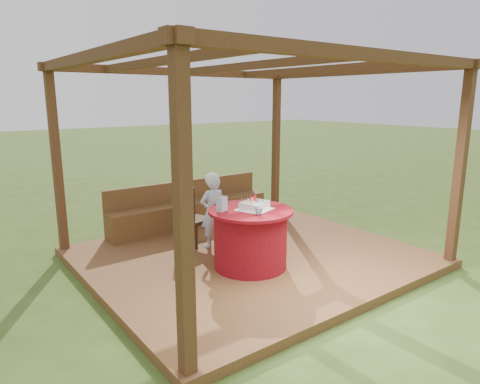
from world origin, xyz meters
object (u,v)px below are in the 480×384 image
(gift_bag, at_px, (222,204))
(elderly_woman, at_px, (213,210))
(drinking_glass, at_px, (259,212))
(chair, at_px, (191,215))
(table, at_px, (250,238))
(birthday_cake, at_px, (254,205))
(bench, at_px, (191,211))

(gift_bag, bearing_deg, elderly_woman, 43.88)
(drinking_glass, bearing_deg, elderly_woman, 84.78)
(chair, distance_m, gift_bag, 1.23)
(gift_bag, relative_size, drinking_glass, 1.97)
(chair, bearing_deg, elderly_woman, -62.42)
(elderly_woman, distance_m, gift_bag, 0.93)
(table, distance_m, gift_bag, 0.62)
(gift_bag, bearing_deg, chair, 59.16)
(birthday_cake, relative_size, drinking_glass, 5.34)
(gift_bag, xyz_separation_m, drinking_glass, (0.25, -0.44, -0.05))
(chair, relative_size, gift_bag, 4.49)
(bench, bearing_deg, drinking_glass, -99.45)
(bench, distance_m, birthday_cake, 2.24)
(bench, height_order, chair, chair)
(bench, distance_m, table, 2.14)
(bench, height_order, drinking_glass, drinking_glass)
(bench, bearing_deg, chair, -119.39)
(elderly_woman, height_order, drinking_glass, elderly_woman)
(drinking_glass, bearing_deg, bench, 80.55)
(table, relative_size, birthday_cake, 2.21)
(birthday_cake, distance_m, gift_bag, 0.43)
(birthday_cake, bearing_deg, elderly_woman, 91.14)
(elderly_woman, bearing_deg, bench, 76.16)
(chair, relative_size, drinking_glass, 8.86)
(gift_bag, bearing_deg, table, -45.71)
(gift_bag, bearing_deg, bench, 50.23)
(table, height_order, birthday_cake, birthday_cake)
(chair, bearing_deg, drinking_glass, -87.67)
(drinking_glass, bearing_deg, chair, 92.33)
(elderly_woman, bearing_deg, drinking_glass, -95.22)
(bench, relative_size, gift_bag, 15.91)
(table, relative_size, elderly_woman, 0.97)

